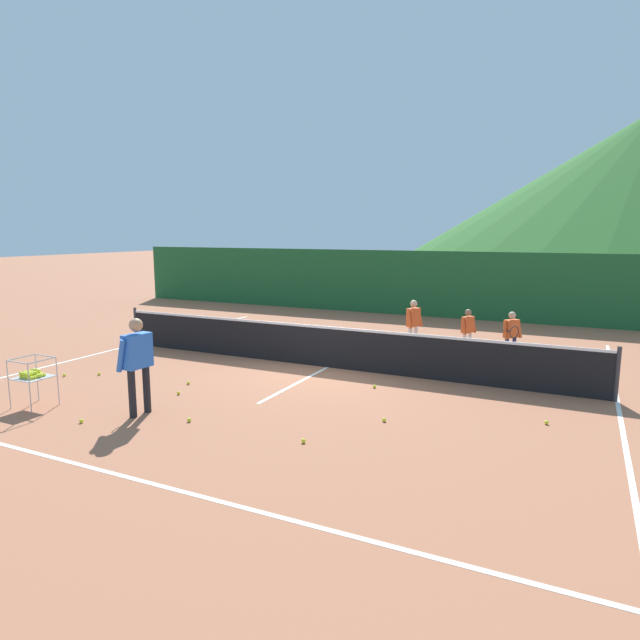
{
  "coord_description": "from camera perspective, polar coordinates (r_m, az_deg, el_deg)",
  "views": [
    {
      "loc": [
        5.24,
        -11.19,
        3.14
      ],
      "look_at": [
        -0.3,
        0.22,
        1.07
      ],
      "focal_mm": 30.47,
      "sensor_mm": 36.0,
      "label": 1
    }
  ],
  "objects": [
    {
      "name": "ground_plane",
      "position": [
        12.75,
        0.8,
        -4.98
      ],
      "size": [
        120.0,
        120.0,
        0.0
      ],
      "primitive_type": "plane",
      "color": "#A86647"
    },
    {
      "name": "line_baseline_near",
      "position": [
        7.79,
        -20.22,
        -15.05
      ],
      "size": [
        11.96,
        0.08,
        0.01
      ],
      "primitive_type": "cube",
      "color": "white",
      "rests_on": "ground"
    },
    {
      "name": "line_baseline_far",
      "position": [
        17.23,
        7.77,
        -1.3
      ],
      "size": [
        11.96,
        0.08,
        0.01
      ],
      "primitive_type": "cube",
      "color": "white",
      "rests_on": "ground"
    },
    {
      "name": "line_sideline_west",
      "position": [
        16.16,
        -18.8,
        -2.42
      ],
      "size": [
        0.08,
        11.27,
        0.01
      ],
      "primitive_type": "cube",
      "color": "white",
      "rests_on": "ground"
    },
    {
      "name": "line_sideline_east",
      "position": [
        11.64,
        28.77,
        -7.53
      ],
      "size": [
        0.08,
        11.27,
        0.01
      ],
      "primitive_type": "cube",
      "color": "white",
      "rests_on": "ground"
    },
    {
      "name": "line_service_center",
      "position": [
        12.75,
        0.8,
        -4.97
      ],
      "size": [
        0.08,
        6.08,
        0.01
      ],
      "primitive_type": "cube",
      "color": "white",
      "rests_on": "ground"
    },
    {
      "name": "tennis_net",
      "position": [
        12.64,
        0.81,
        -2.79
      ],
      "size": [
        11.96,
        0.08,
        1.05
      ],
      "color": "#333338",
      "rests_on": "ground"
    },
    {
      "name": "instructor",
      "position": [
        9.79,
        -18.62,
        -3.73
      ],
      "size": [
        0.43,
        0.79,
        1.7
      ],
      "color": "black",
      "rests_on": "ground"
    },
    {
      "name": "student_0",
      "position": [
        14.47,
        9.78,
        -0.08
      ],
      "size": [
        0.37,
        0.55,
        1.37
      ],
      "color": "silver",
      "rests_on": "ground"
    },
    {
      "name": "student_1",
      "position": [
        14.36,
        15.25,
        -0.78
      ],
      "size": [
        0.36,
        0.48,
        1.19
      ],
      "color": "silver",
      "rests_on": "ground"
    },
    {
      "name": "student_2",
      "position": [
        13.84,
        19.46,
        -1.21
      ],
      "size": [
        0.44,
        0.68,
        1.25
      ],
      "color": "navy",
      "rests_on": "ground"
    },
    {
      "name": "ball_cart",
      "position": [
        11.08,
        -27.99,
        -5.1
      ],
      "size": [
        0.58,
        0.58,
        0.9
      ],
      "color": "#B7B7BC",
      "rests_on": "ground"
    },
    {
      "name": "tennis_ball_0",
      "position": [
        9.82,
        22.68,
        -9.89
      ],
      "size": [
        0.07,
        0.07,
        0.07
      ],
      "primitive_type": "sphere",
      "color": "yellow",
      "rests_on": "ground"
    },
    {
      "name": "tennis_ball_1",
      "position": [
        11.15,
        5.74,
        -6.94
      ],
      "size": [
        0.07,
        0.07,
        0.07
      ],
      "primitive_type": "sphere",
      "color": "yellow",
      "rests_on": "ground"
    },
    {
      "name": "tennis_ball_2",
      "position": [
        13.21,
        -25.27,
        -5.23
      ],
      "size": [
        0.07,
        0.07,
        0.07
      ],
      "primitive_type": "sphere",
      "color": "yellow",
      "rests_on": "ground"
    },
    {
      "name": "tennis_ball_3",
      "position": [
        13.01,
        -22.18,
        -5.24
      ],
      "size": [
        0.07,
        0.07,
        0.07
      ],
      "primitive_type": "sphere",
      "color": "yellow",
      "rests_on": "ground"
    },
    {
      "name": "tennis_ball_4",
      "position": [
        11.67,
        -13.66,
        -6.43
      ],
      "size": [
        0.07,
        0.07,
        0.07
      ],
      "primitive_type": "sphere",
      "color": "yellow",
      "rests_on": "ground"
    },
    {
      "name": "tennis_ball_5",
      "position": [
        9.27,
        6.75,
        -10.36
      ],
      "size": [
        0.07,
        0.07,
        0.07
      ],
      "primitive_type": "sphere",
      "color": "yellow",
      "rests_on": "ground"
    },
    {
      "name": "tennis_ball_6",
      "position": [
        13.24,
        -20.32,
        -4.88
      ],
      "size": [
        0.07,
        0.07,
        0.07
      ],
      "primitive_type": "sphere",
      "color": "yellow",
      "rests_on": "ground"
    },
    {
      "name": "tennis_ball_7",
      "position": [
        9.98,
        -23.78,
        -9.68
      ],
      "size": [
        0.07,
        0.07,
        0.07
      ],
      "primitive_type": "sphere",
      "color": "yellow",
      "rests_on": "ground"
    },
    {
      "name": "tennis_ball_8",
      "position": [
        8.35,
        -1.75,
        -12.56
      ],
      "size": [
        0.07,
        0.07,
        0.07
      ],
      "primitive_type": "sphere",
      "color": "yellow",
      "rests_on": "ground"
    },
    {
      "name": "tennis_ball_9",
      "position": [
        9.46,
        -13.58,
        -10.16
      ],
      "size": [
        0.07,
        0.07,
        0.07
      ],
      "primitive_type": "sphere",
      "color": "yellow",
      "rests_on": "ground"
    },
    {
      "name": "tennis_ball_10",
      "position": [
        11.0,
        -14.64,
        -7.43
      ],
      "size": [
        0.07,
        0.07,
        0.07
      ],
      "primitive_type": "sphere",
      "color": "yellow",
      "rests_on": "ground"
    },
    {
      "name": "windscreen_fence",
      "position": [
        20.59,
        11.09,
        3.75
      ],
      "size": [
        26.32,
        0.08,
        2.44
      ],
      "primitive_type": "cube",
      "color": "#1E5B2D",
      "rests_on": "ground"
    }
  ]
}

